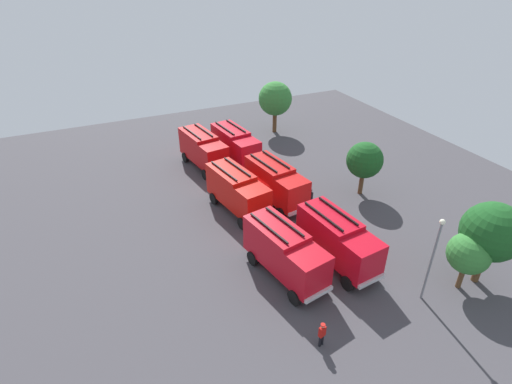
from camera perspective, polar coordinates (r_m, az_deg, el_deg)
ground_plane at (r=37.51m, az=0.00°, el=-1.84°), size 55.98×55.98×0.00m
fire_truck_0 at (r=43.78m, az=-7.51°, el=6.09°), size 7.49×3.62×3.88m
fire_truck_1 at (r=35.64m, az=-2.67°, el=0.29°), size 7.51×3.74×3.88m
fire_truck_2 at (r=28.64m, az=4.11°, el=-8.35°), size 7.52×3.78×3.88m
fire_truck_3 at (r=44.56m, az=-2.96°, el=6.77°), size 7.45×3.48×3.88m
fire_truck_4 at (r=36.96m, az=2.82°, el=1.47°), size 7.47×3.57×3.88m
fire_truck_5 at (r=30.25m, az=11.51°, el=-6.56°), size 7.43×3.40×3.88m
firefighter_0 at (r=37.09m, az=7.70°, el=-0.71°), size 0.48×0.37×1.80m
firefighter_1 at (r=25.25m, az=9.33°, el=-19.18°), size 0.34×0.47×1.77m
tree_0 at (r=52.19m, az=2.74°, el=13.05°), size 4.24×4.24×6.57m
tree_1 at (r=39.00m, az=15.14°, el=4.36°), size 3.42×3.42×5.30m
tree_2 at (r=30.55m, az=27.94°, el=-7.70°), size 2.85×2.85×4.42m
tree_3 at (r=31.06m, az=30.43°, el=-4.93°), size 4.07×4.07×6.30m
traffic_cone_0 at (r=34.23m, az=7.60°, el=-5.14°), size 0.39×0.39×0.55m
lamppost at (r=28.09m, az=23.81°, el=-8.05°), size 0.36×0.36×6.43m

